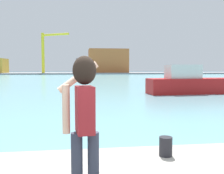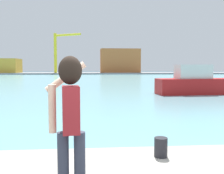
{
  "view_description": "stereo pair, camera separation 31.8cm",
  "coord_description": "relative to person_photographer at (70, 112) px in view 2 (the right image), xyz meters",
  "views": [
    {
      "loc": [
        -0.68,
        -2.88,
        2.27
      ],
      "look_at": [
        0.16,
        3.46,
        1.78
      ],
      "focal_mm": 40.27,
      "sensor_mm": 36.0,
      "label": 1
    },
    {
      "loc": [
        -0.37,
        -2.91,
        2.27
      ],
      "look_at": [
        0.16,
        3.46,
        1.78
      ],
      "focal_mm": 40.27,
      "sensor_mm": 36.0,
      "label": 2
    }
  ],
  "objects": [
    {
      "name": "ground_plane",
      "position": [
        0.63,
        49.89,
        -1.73
      ],
      "size": [
        220.0,
        220.0,
        0.0
      ],
      "primitive_type": "plane",
      "color": "#334751"
    },
    {
      "name": "harbor_water",
      "position": [
        0.63,
        51.89,
        -1.72
      ],
      "size": [
        140.0,
        100.0,
        0.02
      ],
      "primitive_type": "cube",
      "color": "#6BA8B2",
      "rests_on": "ground_plane"
    },
    {
      "name": "far_shore_dock",
      "position": [
        0.63,
        91.89,
        -1.49
      ],
      "size": [
        140.0,
        20.0,
        0.5
      ],
      "primitive_type": "cube",
      "color": "gray",
      "rests_on": "ground_plane"
    },
    {
      "name": "person_photographer",
      "position": [
        0.0,
        0.0,
        0.0
      ],
      "size": [
        0.53,
        0.55,
        1.74
      ],
      "rotation": [
        0.0,
        0.0,
        1.69
      ],
      "color": "#2D3342",
      "rests_on": "quay_promenade"
    },
    {
      "name": "harbor_bollard",
      "position": [
        1.5,
        1.3,
        -0.89
      ],
      "size": [
        0.24,
        0.24,
        0.35
      ],
      "primitive_type": "cylinder",
      "color": "black",
      "rests_on": "quay_promenade"
    },
    {
      "name": "boat_moored",
      "position": [
        9.72,
        17.79,
        -0.81
      ],
      "size": [
        8.28,
        2.51,
        2.51
      ],
      "rotation": [
        0.0,
        0.0,
        0.06
      ],
      "color": "#B21919",
      "rests_on": "harbor_water"
    },
    {
      "name": "warehouse_right",
      "position": [
        10.89,
        91.03,
        3.12
      ],
      "size": [
        14.42,
        8.62,
        8.71
      ],
      "primitive_type": "cube",
      "color": "#B26633",
      "rests_on": "far_shore_dock"
    },
    {
      "name": "port_crane",
      "position": [
        -10.96,
        85.14,
        7.19
      ],
      "size": [
        9.6,
        5.69,
        13.63
      ],
      "color": "yellow",
      "rests_on": "far_shore_dock"
    }
  ]
}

